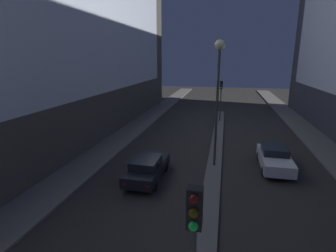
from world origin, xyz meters
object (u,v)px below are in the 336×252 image
(traffic_light_mid, at_px, (221,92))
(street_lamp, at_px, (218,75))
(car_right_lane, at_px, (275,158))
(traffic_light_near, at_px, (194,241))
(car_left_lane, at_px, (147,168))

(traffic_light_mid, distance_m, street_lamp, 13.62)
(traffic_light_mid, height_order, car_right_lane, traffic_light_mid)
(traffic_light_near, height_order, traffic_light_mid, same)
(car_right_lane, bearing_deg, traffic_light_mid, 107.04)
(traffic_light_near, bearing_deg, car_right_lane, 72.99)
(traffic_light_mid, xyz_separation_m, street_lamp, (0.00, -13.35, 2.70))
(traffic_light_near, xyz_separation_m, traffic_light_mid, (0.00, 25.55, 0.00))
(traffic_light_mid, relative_size, car_right_lane, 1.04)
(traffic_light_mid, bearing_deg, car_right_lane, -72.96)
(car_left_lane, distance_m, car_right_lane, 8.50)
(traffic_light_near, bearing_deg, traffic_light_mid, 90.00)
(car_left_lane, bearing_deg, traffic_light_mid, 76.33)
(traffic_light_mid, height_order, street_lamp, street_lamp)
(car_left_lane, relative_size, car_right_lane, 1.03)
(car_left_lane, xyz_separation_m, car_right_lane, (7.82, 3.32, 0.02))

